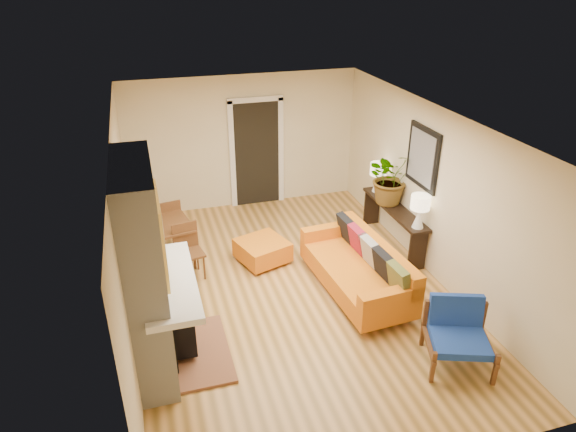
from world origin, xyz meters
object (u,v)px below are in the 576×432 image
(dining_table, at_px, (173,230))
(lamp_near, at_px, (420,208))
(ottoman, at_px, (262,250))
(houseplant, at_px, (391,177))
(console_table, at_px, (394,215))
(sofa, at_px, (361,268))
(lamp_far, at_px, (378,174))
(blue_chair, at_px, (458,330))

(dining_table, bearing_deg, lamp_near, -19.72)
(ottoman, relative_size, dining_table, 0.56)
(lamp_near, bearing_deg, houseplant, 90.59)
(ottoman, bearing_deg, lamp_near, -20.65)
(console_table, bearing_deg, lamp_near, -90.00)
(sofa, height_order, lamp_near, lamp_near)
(dining_table, bearing_deg, lamp_far, 2.46)
(sofa, xyz_separation_m, ottoman, (-1.21, 1.19, -0.16))
(blue_chair, bearing_deg, lamp_near, 74.63)
(ottoman, distance_m, lamp_far, 2.51)
(blue_chair, xyz_separation_m, console_table, (0.56, 2.81, 0.15))
(ottoman, relative_size, blue_chair, 0.95)
(dining_table, distance_m, lamp_near, 3.91)
(sofa, distance_m, blue_chair, 1.80)
(blue_chair, distance_m, dining_table, 4.57)
(sofa, relative_size, blue_chair, 2.26)
(sofa, height_order, lamp_far, lamp_far)
(sofa, height_order, ottoman, sofa)
(console_table, xyz_separation_m, lamp_near, (0.00, -0.76, 0.49))
(sofa, bearing_deg, lamp_near, 16.76)
(dining_table, bearing_deg, ottoman, -18.14)
(houseplant, bearing_deg, lamp_far, 88.85)
(sofa, xyz_separation_m, dining_table, (-2.57, 1.63, 0.20))
(dining_table, xyz_separation_m, lamp_near, (3.65, -1.31, 0.49))
(lamp_near, height_order, houseplant, houseplant)
(ottoman, height_order, console_table, console_table)
(console_table, height_order, lamp_near, lamp_near)
(blue_chair, height_order, lamp_far, lamp_far)
(ottoman, relative_size, lamp_near, 1.71)
(sofa, xyz_separation_m, houseplant, (1.07, 1.29, 0.82))
(houseplant, bearing_deg, ottoman, -177.32)
(ottoman, bearing_deg, houseplant, 2.68)
(sofa, height_order, dining_table, dining_table)
(dining_table, xyz_separation_m, lamp_far, (3.65, 0.16, 0.49))
(ottoman, xyz_separation_m, houseplant, (2.28, 0.11, 0.98))
(lamp_far, bearing_deg, houseplant, -91.15)
(ottoman, distance_m, lamp_near, 2.59)
(sofa, relative_size, lamp_near, 4.07)
(console_table, relative_size, lamp_far, 3.43)
(ottoman, distance_m, dining_table, 1.48)
(sofa, height_order, blue_chair, sofa)
(console_table, height_order, houseplant, houseplant)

